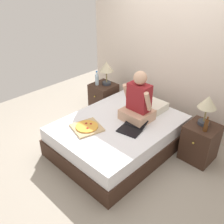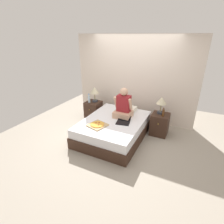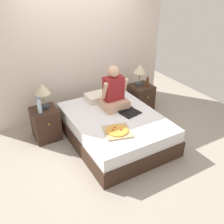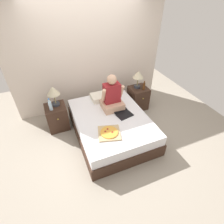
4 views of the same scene
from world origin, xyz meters
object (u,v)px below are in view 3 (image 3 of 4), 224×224
at_px(lamp_on_left_nightstand, 42,91).
at_px(nightstand_right, 141,98).
at_px(water_bottle, 39,107).
at_px(pizza_box, 117,131).
at_px(person_seated, 114,93).
at_px(laptop, 128,111).
at_px(nightstand_left, 46,124).
at_px(lamp_on_right_nightstand, 140,70).
at_px(bed, 115,128).
at_px(beer_bottle, 148,82).

distance_m(lamp_on_left_nightstand, nightstand_right, 2.11).
distance_m(water_bottle, pizza_box, 1.37).
bearing_deg(person_seated, lamp_on_left_nightstand, 158.64).
bearing_deg(water_bottle, laptop, -23.12).
height_order(nightstand_left, pizza_box, nightstand_left).
bearing_deg(pizza_box, water_bottle, 131.01).
bearing_deg(lamp_on_left_nightstand, laptop, -30.08).
relative_size(nightstand_right, laptop, 1.24).
bearing_deg(lamp_on_right_nightstand, bed, -144.52).
xyz_separation_m(lamp_on_left_nightstand, beer_bottle, (2.09, -0.15, -0.23)).
xyz_separation_m(nightstand_left, lamp_on_left_nightstand, (0.04, 0.05, 0.62)).
xyz_separation_m(beer_bottle, person_seated, (-0.96, -0.29, 0.10)).
height_order(lamp_on_left_nightstand, water_bottle, lamp_on_left_nightstand).
bearing_deg(nightstand_right, lamp_on_left_nightstand, 178.58).
bearing_deg(lamp_on_right_nightstand, water_bottle, -176.20).
bearing_deg(lamp_on_left_nightstand, lamp_on_right_nightstand, 0.00).
relative_size(nightstand_right, pizza_box, 1.18).
relative_size(bed, nightstand_left, 3.35).
height_order(bed, pizza_box, pizza_box).
xyz_separation_m(nightstand_left, lamp_on_right_nightstand, (2.03, 0.05, 0.62)).
bearing_deg(bed, nightstand_left, 147.25).
xyz_separation_m(bed, nightstand_left, (-1.03, 0.66, 0.05)).
relative_size(beer_bottle, person_seated, 0.29).
bearing_deg(laptop, nightstand_left, 152.41).
xyz_separation_m(bed, laptop, (0.27, -0.02, 0.27)).
bearing_deg(person_seated, pizza_box, -116.10).
height_order(lamp_on_right_nightstand, beer_bottle, lamp_on_right_nightstand).
xyz_separation_m(nightstand_left, water_bottle, (-0.08, -0.09, 0.40)).
xyz_separation_m(bed, water_bottle, (-1.11, 0.57, 0.45)).
height_order(nightstand_left, person_seated, person_seated).
height_order(bed, nightstand_left, nightstand_left).
relative_size(bed, lamp_on_left_nightstand, 4.31).
distance_m(bed, pizza_box, 0.57).
height_order(laptop, pizza_box, laptop).
relative_size(lamp_on_left_nightstand, person_seated, 0.58).
distance_m(bed, water_bottle, 1.33).
xyz_separation_m(bed, beer_bottle, (1.10, 0.56, 0.43)).
height_order(lamp_on_left_nightstand, laptop, lamp_on_left_nightstand).
xyz_separation_m(lamp_on_left_nightstand, person_seated, (1.13, -0.44, -0.13)).
bearing_deg(pizza_box, nightstand_right, 41.87).
bearing_deg(lamp_on_left_nightstand, person_seated, -21.36).
xyz_separation_m(nightstand_right, beer_bottle, (0.07, -0.10, 0.39)).
bearing_deg(person_seated, beer_bottle, 16.86).
bearing_deg(bed, nightstand_right, 32.75).
relative_size(nightstand_left, pizza_box, 1.18).
distance_m(lamp_on_left_nightstand, person_seated, 1.22).
relative_size(nightstand_right, lamp_on_right_nightstand, 1.29).
distance_m(nightstand_left, lamp_on_right_nightstand, 2.12).
height_order(bed, laptop, laptop).
bearing_deg(beer_bottle, nightstand_right, 125.01).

